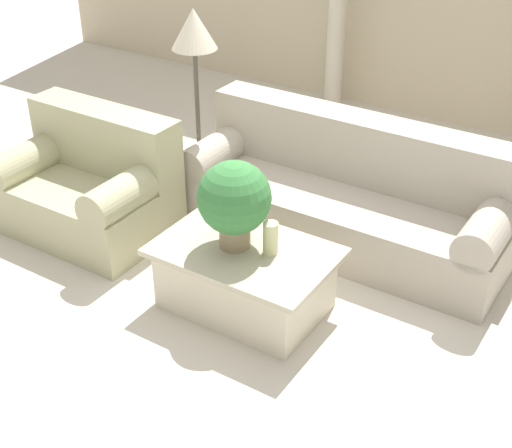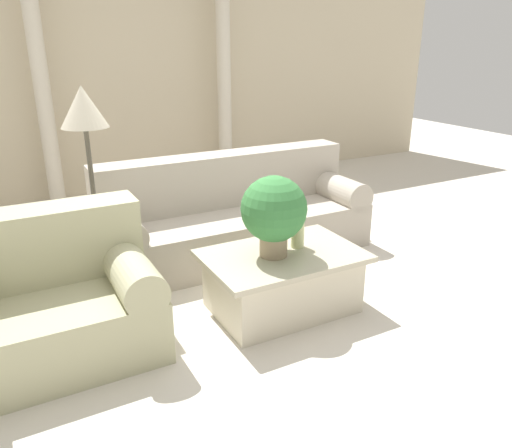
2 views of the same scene
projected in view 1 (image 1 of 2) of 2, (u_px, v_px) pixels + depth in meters
The scene contains 7 objects.
ground_plane at pixel (268, 268), 5.11m from camera, with size 16.00×16.00×0.00m, color silver.
sofa_long at pixel (347, 195), 5.30m from camera, with size 2.45×0.86×0.90m.
loveseat at pixel (90, 184), 5.43m from camera, with size 1.28×0.86×0.90m.
coffee_table at pixel (245, 278), 4.61m from camera, with size 1.13×0.75×0.45m.
potted_plant at pixel (234, 200), 4.36m from camera, with size 0.46×0.46×0.58m.
pillar_candle at pixel (271, 238), 4.41m from camera, with size 0.10×0.10×0.22m.
floor_lamp at pixel (194, 40), 5.25m from camera, with size 0.34×0.34×1.59m.
Camera 1 is at (2.20, -3.58, 2.92)m, focal length 50.00 mm.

